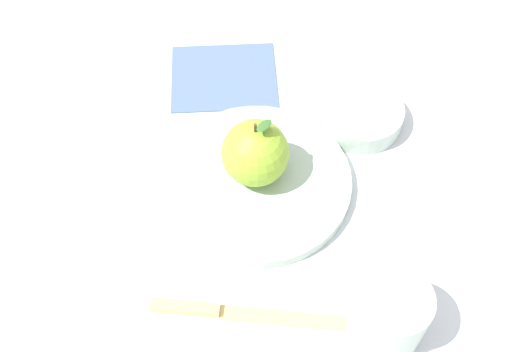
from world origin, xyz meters
TOP-DOWN VIEW (x-y plane):
  - ground_plane at (0.00, 0.00)m, footprint 2.40×2.40m
  - dinner_plate at (0.01, 0.03)m, footprint 0.24×0.24m
  - apple at (0.01, 0.04)m, footprint 0.08×0.08m
  - side_bowl at (0.16, 0.12)m, footprint 0.11×0.11m
  - cup at (0.13, -0.17)m, footprint 0.08×0.08m
  - knife at (-0.03, -0.14)m, footprint 0.22×0.06m
  - linen_napkin at (-0.02, 0.22)m, footprint 0.15×0.13m

SIDE VIEW (x-z plane):
  - ground_plane at x=0.00m, z-range 0.00..0.00m
  - linen_napkin at x=-0.02m, z-range 0.00..0.00m
  - knife at x=-0.03m, z-range 0.00..0.01m
  - dinner_plate at x=0.01m, z-range 0.00..0.02m
  - side_bowl at x=0.16m, z-range 0.00..0.03m
  - cup at x=0.13m, z-range 0.00..0.08m
  - apple at x=0.01m, z-range 0.01..0.10m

